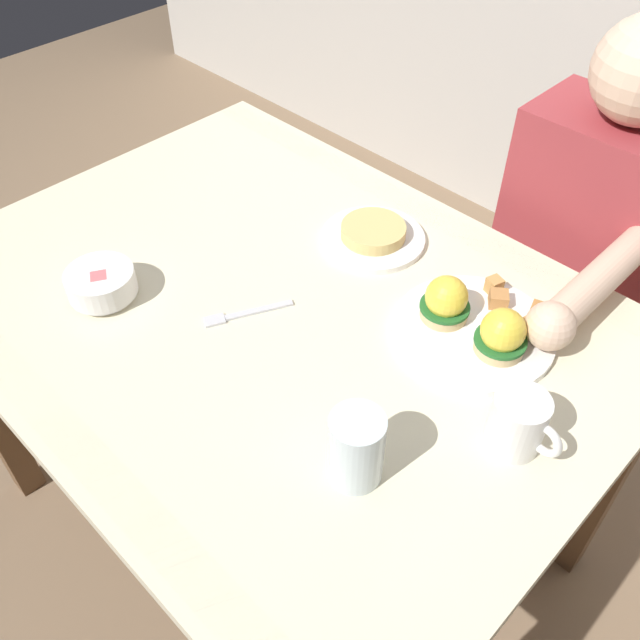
% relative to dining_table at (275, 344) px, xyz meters
% --- Properties ---
extents(ground_plane, '(6.00, 6.00, 0.00)m').
position_rel_dining_table_xyz_m(ground_plane, '(0.00, 0.00, -0.63)').
color(ground_plane, '#7F664C').
extents(dining_table, '(1.20, 0.90, 0.74)m').
position_rel_dining_table_xyz_m(dining_table, '(0.00, 0.00, 0.00)').
color(dining_table, beige).
rests_on(dining_table, ground_plane).
extents(eggs_benedict_plate, '(0.27, 0.27, 0.09)m').
position_rel_dining_table_xyz_m(eggs_benedict_plate, '(0.30, 0.18, 0.13)').
color(eggs_benedict_plate, white).
rests_on(eggs_benedict_plate, dining_table).
extents(fruit_bowl, '(0.12, 0.12, 0.06)m').
position_rel_dining_table_xyz_m(fruit_bowl, '(-0.22, -0.20, 0.14)').
color(fruit_bowl, white).
rests_on(fruit_bowl, dining_table).
extents(coffee_mug, '(0.11, 0.08, 0.09)m').
position_rel_dining_table_xyz_m(coffee_mug, '(0.46, 0.04, 0.16)').
color(coffee_mug, white).
rests_on(coffee_mug, dining_table).
extents(fork, '(0.08, 0.15, 0.00)m').
position_rel_dining_table_xyz_m(fork, '(-0.01, -0.06, 0.11)').
color(fork, silver).
rests_on(fork, dining_table).
extents(water_glass_near, '(0.08, 0.08, 0.12)m').
position_rel_dining_table_xyz_m(water_glass_near, '(0.34, -0.15, 0.16)').
color(water_glass_near, silver).
rests_on(water_glass_near, dining_table).
extents(side_plate, '(0.20, 0.20, 0.04)m').
position_rel_dining_table_xyz_m(side_plate, '(0.01, 0.25, 0.12)').
color(side_plate, white).
rests_on(side_plate, dining_table).
extents(diner_person, '(0.34, 0.54, 1.14)m').
position_rel_dining_table_xyz_m(diner_person, '(0.28, 0.60, 0.02)').
color(diner_person, '#33333D').
rests_on(diner_person, ground_plane).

